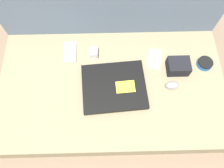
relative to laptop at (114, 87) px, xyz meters
name	(u,v)px	position (x,y,z in m)	size (l,w,h in m)	color
ground_plane	(112,97)	(-0.01, 0.01, -0.18)	(8.00, 8.00, 0.00)	#7A6651
couch_seat	(112,92)	(-0.01, 0.01, -0.10)	(1.12, 0.63, 0.16)	#847A5B
couch_backrest	(110,7)	(-0.01, 0.43, 0.08)	(1.12, 0.20, 0.50)	slate
laptop	(114,87)	(0.00, 0.00, 0.00)	(0.32, 0.27, 0.03)	black
computer_mouse	(172,85)	(0.28, 0.00, 0.00)	(0.07, 0.04, 0.04)	gray
speaker_puck	(205,63)	(0.47, 0.12, 0.00)	(0.08, 0.08, 0.03)	#1E569E
phone_silver	(70,52)	(-0.22, 0.21, -0.01)	(0.07, 0.12, 0.01)	#B7B7BC
phone_black	(154,59)	(0.21, 0.16, -0.01)	(0.09, 0.12, 0.01)	silver
camera_pouch	(178,66)	(0.32, 0.10, 0.02)	(0.11, 0.09, 0.06)	black
charger_brick	(94,53)	(-0.10, 0.19, 0.00)	(0.04, 0.05, 0.04)	silver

